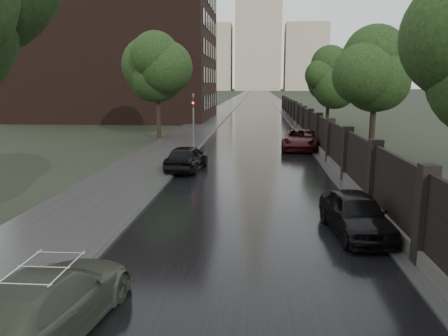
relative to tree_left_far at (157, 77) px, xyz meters
The scene contains 14 objects.
road 160.29m from the tree_left_far, 87.14° to the left, with size 8.00×420.00×0.02m, color black.
sidewalk_left 160.10m from the tree_left_far, 89.28° to the left, with size 4.00×420.00×0.16m, color #2D2D2D.
verge_right 160.65m from the tree_left_far, 85.18° to the left, with size 3.00×420.00×0.08m, color #2D2D2D.
fence_right 13.44m from the tree_left_far, ahead, with size 0.45×75.72×2.70m.
tree_left_far is the anchor object (origin of this frame).
tree_right_b 17.45m from the tree_left_far, 27.30° to the right, with size 4.08×4.08×7.01m.
tree_right_c 18.45m from the tree_left_far, 32.83° to the left, with size 4.08×4.08×7.01m.
traffic_light 6.84m from the tree_left_far, 53.53° to the right, with size 0.16×0.32×4.00m.
brick_building 24.63m from the tree_left_far, 114.44° to the left, with size 24.00×18.00×20.00m, color black.
stalinist_tower 272.14m from the tree_left_far, 88.30° to the left, with size 92.00×30.00×159.00m.
volga_sedan 29.52m from the tree_left_far, 81.32° to the right, with size 1.85×4.55×1.32m, color #404537.
hatchback_left 14.35m from the tree_left_far, 70.89° to the right, with size 1.69×4.19×1.43m, color black.
car_right_near 25.77m from the tree_left_far, 63.29° to the right, with size 1.60×3.99×1.36m, color black.
car_right_far 13.07m from the tree_left_far, 21.78° to the right, with size 2.47×5.35×1.49m, color black.
Camera 1 is at (0.28, -6.09, 4.69)m, focal length 35.00 mm.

